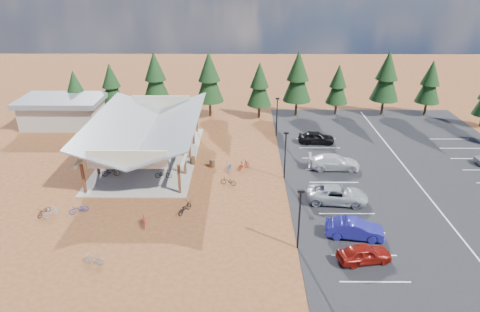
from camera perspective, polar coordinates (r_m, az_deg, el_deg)
ground at (r=42.87m, az=-0.55°, el=-4.15°), size 140.00×140.00×0.00m
asphalt_lot at (r=48.87m, az=21.77°, el=-2.25°), size 27.00×44.00×0.04m
concrete_pad at (r=50.27m, az=-11.89°, el=-0.19°), size 10.60×18.60×0.10m
bike_pavilion at (r=48.87m, az=-12.26°, el=3.85°), size 11.65×19.40×4.97m
outbuilding at (r=63.66m, az=-22.53°, el=5.57°), size 11.00×7.00×3.90m
lamp_post_0 at (r=32.99m, az=7.93°, el=-7.82°), size 0.50×0.25×5.14m
lamp_post_1 at (r=43.57m, az=6.06°, el=0.54°), size 0.50×0.25×5.14m
lamp_post_2 at (r=54.74m, az=4.94°, el=5.57°), size 0.50×0.25×5.14m
trash_bin_0 at (r=47.69m, az=-6.33°, el=-0.64°), size 0.60×0.60×0.90m
trash_bin_1 at (r=46.94m, az=-3.70°, el=-0.96°), size 0.60×0.60×0.90m
pine_0 at (r=65.69m, az=-21.11°, el=8.34°), size 2.97×2.97×6.92m
pine_1 at (r=64.43m, az=-16.79°, el=9.14°), size 3.35×3.35×7.80m
pine_2 at (r=63.47m, az=-11.22°, el=10.33°), size 3.98×3.98×9.27m
pine_3 at (r=61.68m, az=-4.13°, el=10.41°), size 4.05×4.05×9.42m
pine_4 at (r=60.99m, az=2.61°, el=9.52°), size 3.48×3.48×8.11m
pine_5 at (r=62.25m, az=7.71°, el=10.45°), size 4.09×4.09×9.53m
pine_6 at (r=64.07m, az=12.93°, el=9.30°), size 3.21×3.21×7.49m
pine_7 at (r=65.60m, az=18.97°, el=10.04°), size 4.06×4.06×9.46m
pine_8 at (r=67.89m, az=24.02°, el=9.01°), size 3.50×3.50×8.16m
bike_0 at (r=46.59m, az=-16.88°, el=-2.04°), size 1.91×0.89×0.97m
bike_1 at (r=49.72m, az=-15.06°, el=-0.05°), size 1.87×0.73×1.09m
bike_2 at (r=53.05m, az=-13.30°, el=1.60°), size 1.85×0.82×0.94m
bike_3 at (r=56.21m, az=-11.68°, el=3.11°), size 1.83×0.95×1.06m
bike_4 at (r=44.88m, az=-10.19°, el=-2.41°), size 1.73×0.64×0.90m
bike_5 at (r=47.67m, az=-10.35°, el=-0.73°), size 1.65×0.57×0.98m
bike_6 at (r=50.96m, az=-10.09°, el=0.95°), size 1.93×1.21×0.96m
bike_7 at (r=56.62m, az=-7.20°, el=3.55°), size 1.64×0.49×0.98m
bike_8 at (r=41.86m, az=-24.67°, el=-6.70°), size 1.02×1.64×0.82m
bike_9 at (r=41.48m, az=-23.86°, el=-6.77°), size 1.23×1.43×0.89m
bike_10 at (r=40.96m, az=-20.71°, el=-6.62°), size 1.77×1.29×0.89m
bike_11 at (r=37.56m, az=-12.69°, el=-8.42°), size 0.81×1.63×0.95m
bike_12 at (r=38.73m, az=-7.38°, el=-6.86°), size 1.47×1.98×1.00m
bike_13 at (r=34.19m, az=-18.99°, el=-12.87°), size 1.63×0.66×0.95m
bike_14 at (r=46.06m, az=-1.43°, el=-1.43°), size 0.83×1.77×0.89m
bike_15 at (r=46.24m, az=0.43°, el=-1.19°), size 1.58×1.65×1.07m
bike_16 at (r=43.07m, az=-1.58°, el=-3.37°), size 1.72×1.02×0.86m
car_0 at (r=33.81m, az=16.24°, el=-12.39°), size 4.27×2.36×1.38m
car_1 at (r=36.24m, az=15.03°, el=-9.37°), size 4.86×2.35×1.53m
car_2 at (r=40.85m, az=12.85°, el=-5.03°), size 5.88×3.21×1.56m
car_3 at (r=47.31m, az=12.43°, el=-0.79°), size 5.49×2.30×1.58m
car_4 at (r=53.81m, az=10.14°, el=2.47°), size 4.51×2.05×1.50m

